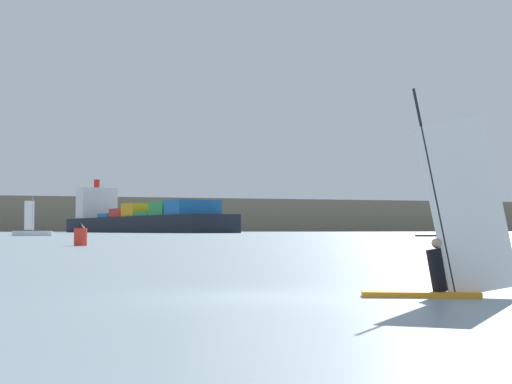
% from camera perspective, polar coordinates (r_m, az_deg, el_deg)
% --- Properties ---
extents(ground_plane, '(4000.00, 4000.00, 0.00)m').
position_cam_1_polar(ground_plane, '(15.92, -0.18, -8.08)').
color(ground_plane, gray).
extents(windsurfer, '(3.27, 1.24, 4.52)m').
position_cam_1_polar(windsurfer, '(16.46, 14.29, -3.90)').
color(windsurfer, orange).
rests_on(windsurfer, ground_plane).
extents(cargo_ship, '(100.67, 194.67, 36.74)m').
position_cam_1_polar(cargo_ship, '(461.51, -9.04, -2.08)').
color(cargo_ship, black).
rests_on(cargo_ship, ground_plane).
extents(distant_headland, '(1295.51, 520.01, 36.85)m').
position_cam_1_polar(distant_headland, '(982.20, -11.89, -1.89)').
color(distant_headland, '#756B56').
rests_on(distant_headland, ground_plane).
extents(channel_buoy, '(1.20, 1.20, 2.12)m').
position_cam_1_polar(channel_buoy, '(70.87, -13.26, -3.25)').
color(channel_buoy, red).
rests_on(channel_buoy, ground_plane).
extents(small_sailboat, '(9.71, 2.96, 10.00)m').
position_cam_1_polar(small_sailboat, '(196.26, -16.73, -2.98)').
color(small_sailboat, white).
rests_on(small_sailboat, ground_plane).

